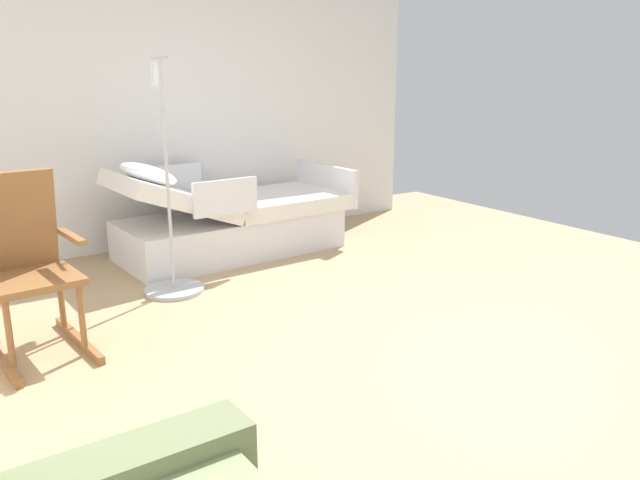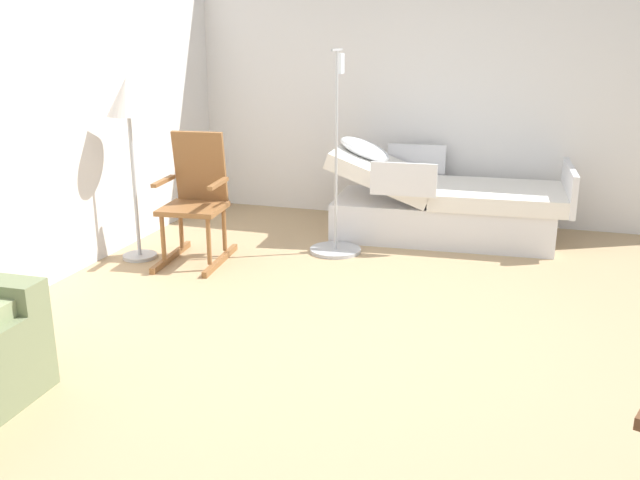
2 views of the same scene
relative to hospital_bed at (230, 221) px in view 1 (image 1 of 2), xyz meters
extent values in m
plane|color=tan|center=(-2.25, 0.15, -0.30)|extent=(7.20, 7.20, 0.00)
cube|color=white|center=(0.68, 0.15, 1.05)|extent=(0.10, 5.13, 2.70)
cube|color=silver|center=(0.00, 0.00, -0.12)|extent=(0.98, 1.98, 0.35)
cube|color=white|center=(0.03, -0.47, 0.12)|extent=(0.98, 1.21, 0.14)
cube|color=white|center=(-0.03, 0.55, 0.29)|extent=(0.96, 0.99, 0.46)
ellipsoid|color=white|center=(-0.04, 0.73, 0.49)|extent=(0.37, 0.52, 0.30)
cube|color=silver|center=(-0.52, 0.28, 0.33)|extent=(0.07, 0.56, 0.28)
cube|color=silver|center=(0.49, 0.34, 0.33)|extent=(0.07, 0.56, 0.28)
cube|color=silver|center=(0.06, -1.07, 0.23)|extent=(0.95, 0.11, 0.36)
cylinder|color=black|center=(-0.41, 0.78, -0.25)|extent=(0.10, 0.10, 0.10)
cylinder|color=black|center=(0.31, 0.82, -0.25)|extent=(0.10, 0.10, 0.10)
cylinder|color=black|center=(-0.31, -0.82, -0.25)|extent=(0.10, 0.10, 0.10)
cylinder|color=black|center=(0.41, -0.77, -0.25)|extent=(0.10, 0.10, 0.10)
cube|color=brown|center=(-1.33, 2.06, -0.27)|extent=(0.76, 0.12, 0.05)
cube|color=brown|center=(-1.28, 1.63, -0.27)|extent=(0.76, 0.12, 0.05)
cylinder|color=brown|center=(-1.47, 1.63, -0.05)|extent=(0.04, 0.04, 0.40)
cylinder|color=brown|center=(-1.51, 2.01, -0.05)|extent=(0.04, 0.04, 0.40)
cylinder|color=brown|center=(-1.10, 1.67, -0.05)|extent=(0.04, 0.04, 0.40)
cube|color=brown|center=(-1.31, 1.84, 0.15)|extent=(0.51, 0.52, 0.04)
cube|color=brown|center=(-1.11, 1.86, 0.45)|extent=(0.16, 0.44, 0.60)
cube|color=brown|center=(-1.30, 1.61, 0.37)|extent=(0.39, 0.08, 0.03)
cylinder|color=#B2B5BA|center=(-0.71, 0.81, -0.28)|extent=(0.44, 0.44, 0.03)
cylinder|color=#B2B5BA|center=(-0.71, 0.81, 0.56)|extent=(0.02, 0.02, 1.65)
cube|color=#B2B5BA|center=(-0.71, 0.81, 1.38)|extent=(0.28, 0.02, 0.02)
cube|color=white|center=(-0.59, 0.81, 1.27)|extent=(0.09, 0.04, 0.16)
camera|label=1|loc=(-4.99, 2.32, 1.28)|focal=35.02mm
camera|label=2|loc=(-6.14, -0.73, 1.52)|focal=38.61mm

